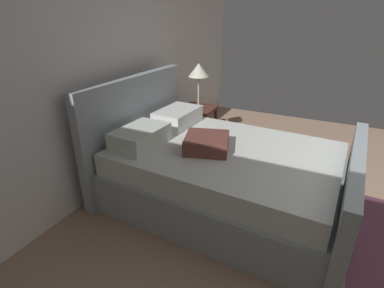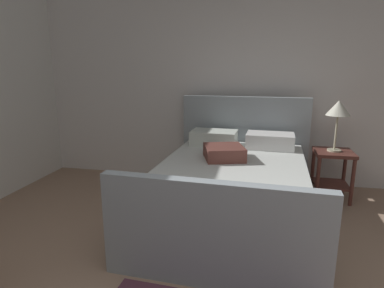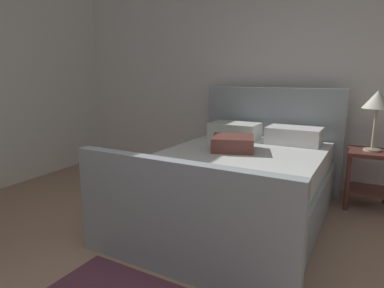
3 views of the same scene
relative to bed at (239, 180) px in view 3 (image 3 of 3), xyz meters
The scene contains 4 objects.
wall_back 1.64m from the bed, 82.89° to the left, with size 6.09×0.12×2.67m, color white.
bed is the anchor object (origin of this frame).
nightstand_right 1.38m from the bed, 34.29° to the left, with size 0.44×0.44×0.60m.
table_lamp_right 1.57m from the bed, 34.29° to the left, with size 0.27×0.27×0.60m.
Camera 3 is at (0.75, -0.82, 1.34)m, focal length 30.50 mm.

